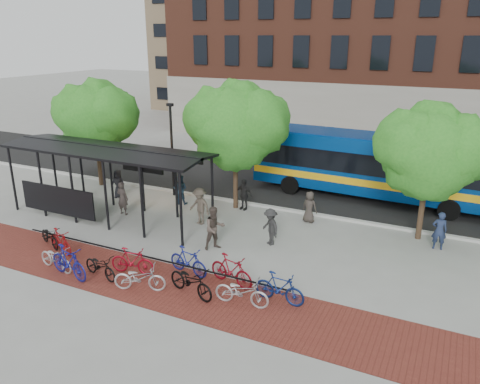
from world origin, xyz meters
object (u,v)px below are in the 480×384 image
at_px(lamp_post_left, 172,147).
at_px(bike_1, 60,241).
at_px(bike_0, 50,236).
at_px(pedestrian_0, 118,184).
at_px(bike_6, 140,278).
at_px(pedestrian_7, 439,231).
at_px(bike_7, 188,261).
at_px(pedestrian_1, 123,198).
at_px(bike_10, 242,291).
at_px(tree_a, 96,114).
at_px(bike_5, 132,261).
at_px(bike_9, 231,270).
at_px(pedestrian_6, 309,207).
at_px(tree_c, 432,149).
at_px(bus, 372,163).
at_px(bike_3, 68,262).
at_px(bike_11, 280,288).
at_px(pedestrian_2, 180,189).
at_px(bike_2, 56,258).
at_px(bike_4, 100,266).
at_px(bus_shelter, 104,157).
at_px(pedestrian_9, 270,227).
at_px(bike_8, 191,281).
at_px(pedestrian_4, 244,194).
at_px(pedestrian_3, 200,206).
at_px(pedestrian_8, 215,228).

xyz_separation_m(lamp_post_left, bike_1, (-0.17, -8.17, -2.24)).
distance_m(bike_0, pedestrian_0, 6.45).
distance_m(bike_6, pedestrian_7, 12.30).
xyz_separation_m(bike_7, pedestrian_1, (-6.20, 3.89, 0.31)).
bearing_deg(bike_10, pedestrian_7, -41.53).
xyz_separation_m(tree_a, bike_6, (9.54, -8.95, -3.75)).
relative_size(bike_5, pedestrian_1, 1.02).
distance_m(lamp_post_left, bike_9, 10.69).
bearing_deg(bike_9, pedestrian_6, 7.94).
height_order(bike_0, bike_10, bike_10).
distance_m(tree_c, bike_6, 12.82).
bearing_deg(tree_c, bus, 124.52).
bearing_deg(pedestrian_0, bike_3, -74.59).
bearing_deg(bike_6, bike_11, -93.84).
relative_size(bike_1, bike_10, 0.89).
bearing_deg(lamp_post_left, pedestrian_2, -43.15).
bearing_deg(bus, bike_2, -121.45).
bearing_deg(bike_2, tree_a, 40.65).
xyz_separation_m(bike_6, pedestrian_7, (9.20, 8.15, 0.34)).
bearing_deg(bike_7, pedestrian_6, -9.17).
xyz_separation_m(bus, bike_9, (-2.65, -11.70, -1.44)).
bearing_deg(bike_10, lamp_post_left, 39.40).
bearing_deg(bike_1, pedestrian_0, 36.84).
bearing_deg(pedestrian_1, bike_4, 121.48).
height_order(bus_shelter, pedestrian_0, bus_shelter).
distance_m(bike_3, pedestrian_2, 8.59).
distance_m(tree_a, bus, 15.73).
relative_size(tree_c, bike_9, 3.12).
bearing_deg(lamp_post_left, tree_c, -1.10).
bearing_deg(pedestrian_9, pedestrian_7, 59.46).
relative_size(lamp_post_left, bike_8, 2.54).
bearing_deg(bike_7, bike_10, -100.33).
height_order(bike_5, bike_8, bike_8).
relative_size(pedestrian_4, pedestrian_9, 1.01).
distance_m(bike_5, bike_10, 4.63).
xyz_separation_m(bike_0, bike_5, (4.69, -0.43, 0.07)).
relative_size(bike_3, bike_10, 1.09).
bearing_deg(pedestrian_9, bus_shelter, -139.91).
xyz_separation_m(bus, pedestrian_1, (-10.65, -7.82, -1.16)).
bearing_deg(pedestrian_3, pedestrian_8, -36.26).
bearing_deg(bike_0, lamp_post_left, 14.90).
xyz_separation_m(bus_shelter, bike_4, (3.88, -5.01, -2.54)).
distance_m(lamp_post_left, pedestrian_3, 4.94).
distance_m(bus, bike_4, 15.25).
distance_m(bike_10, pedestrian_1, 10.19).
bearing_deg(pedestrian_4, pedestrian_2, -158.76).
relative_size(pedestrian_1, pedestrian_3, 0.95).
bearing_deg(pedestrian_6, bike_7, 82.18).
xyz_separation_m(bike_1, bike_4, (2.92, -0.92, -0.05)).
bearing_deg(pedestrian_9, tree_a, -158.26).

